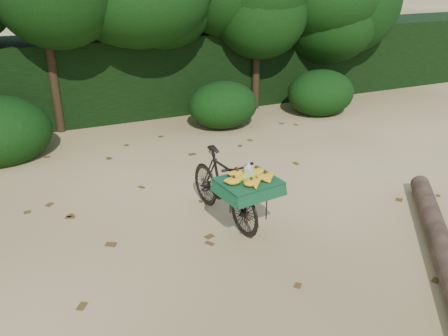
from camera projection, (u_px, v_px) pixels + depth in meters
name	position (u px, v px, depth m)	size (l,w,h in m)	color
ground	(247.00, 238.00, 6.26)	(80.00, 80.00, 0.00)	#D5B571
vendor_bicycle	(225.00, 186.00, 6.51)	(0.84, 1.81, 1.02)	black
fallen_log	(443.00, 252.00, 5.72)	(0.28, 0.28, 3.91)	brown
hedge_backdrop	(131.00, 74.00, 11.18)	(26.00, 1.80, 1.80)	black
tree_row	(105.00, 32.00, 9.83)	(14.50, 2.00, 4.00)	black
bush_clumps	(179.00, 113.00, 9.87)	(8.80, 1.70, 0.90)	black
leaf_litter	(227.00, 216.00, 6.80)	(7.00, 7.30, 0.01)	#4E3414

